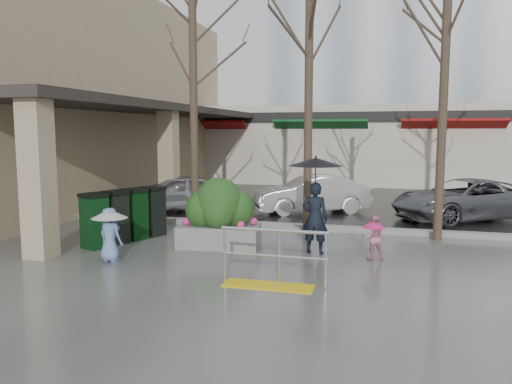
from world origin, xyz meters
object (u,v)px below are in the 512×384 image
at_px(woman, 315,194).
at_px(child_pink, 373,234).
at_px(tree_mideast, 446,41).
at_px(news_boxes, 125,216).
at_px(car_b, 312,194).
at_px(child_blue, 110,228).
at_px(car_a, 175,193).
at_px(planter, 220,214).
at_px(tree_midwest, 309,32).
at_px(tree_west, 193,43).
at_px(car_c, 464,199).
at_px(handrail, 272,266).

xyz_separation_m(woman, child_pink, (1.27, -0.23, -0.79)).
relative_size(tree_mideast, child_pink, 6.75).
relative_size(news_boxes, car_b, 0.61).
relative_size(child_blue, car_a, 0.31).
bearing_deg(news_boxes, planter, 22.02).
xyz_separation_m(tree_midwest, tree_mideast, (3.30, -0.00, -0.37)).
height_order(woman, child_pink, woman).
distance_m(tree_west, car_c, 9.34).
height_order(woman, planter, woman).
distance_m(handrail, news_boxes, 5.05).
bearing_deg(news_boxes, child_pink, 19.02).
bearing_deg(planter, car_c, 41.79).
xyz_separation_m(car_a, car_c, (9.30, 0.73, 0.00)).
xyz_separation_m(child_pink, news_boxes, (-5.95, 0.24, 0.10)).
distance_m(woman, planter, 2.31).
relative_size(tree_west, tree_mideast, 1.05).
relative_size(child_blue, planter, 0.58).
height_order(news_boxes, car_c, news_boxes).
distance_m(planter, news_boxes, 2.44).
xyz_separation_m(tree_west, woman, (3.73, -2.20, -3.76)).
bearing_deg(tree_mideast, child_blue, -149.43).
bearing_deg(tree_midwest, tree_mideast, -0.00).
height_order(tree_midwest, news_boxes, tree_midwest).
xyz_separation_m(handrail, car_a, (-5.12, 7.31, 0.25)).
distance_m(planter, car_b, 5.65).
xyz_separation_m(tree_mideast, planter, (-5.01, -2.17, -4.08)).
distance_m(woman, child_pink, 1.51).
bearing_deg(car_a, news_boxes, -23.06).
bearing_deg(car_c, handrail, -59.96).
xyz_separation_m(child_blue, planter, (1.77, 1.84, 0.08)).
bearing_deg(news_boxes, child_blue, -48.32).
relative_size(tree_mideast, car_c, 1.43).
xyz_separation_m(woman, car_a, (-5.49, 4.72, -0.70)).
bearing_deg(child_pink, car_c, -129.95).
relative_size(handrail, car_c, 0.42).
relative_size(car_b, car_c, 0.84).
relative_size(woman, planter, 1.10).
xyz_separation_m(tree_west, child_blue, (-0.28, -4.01, -4.38)).
distance_m(child_pink, car_b, 6.17).
bearing_deg(car_b, child_blue, -49.06).
bearing_deg(child_blue, news_boxes, -53.62).
height_order(tree_midwest, child_pink, tree_midwest).
bearing_deg(car_b, news_boxes, -60.46).
distance_m(tree_mideast, child_blue, 8.91).
height_order(tree_west, tree_mideast, tree_west).
bearing_deg(woman, car_a, -37.41).
bearing_deg(handrail, woman, 81.95).
distance_m(woman, car_c, 6.69).
bearing_deg(child_blue, handrail, -176.27).
bearing_deg(planter, news_boxes, -179.31).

